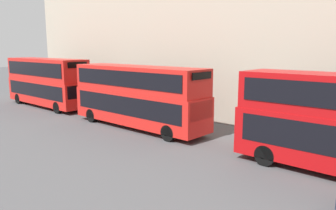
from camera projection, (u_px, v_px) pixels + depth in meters
name	position (u px, v px, depth m)	size (l,w,h in m)	color
bus_second_in_queue	(137.00, 94.00, 22.44)	(2.59, 10.88, 4.27)	red
bus_third_in_queue	(47.00, 80.00, 30.54)	(2.59, 10.58, 4.50)	red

